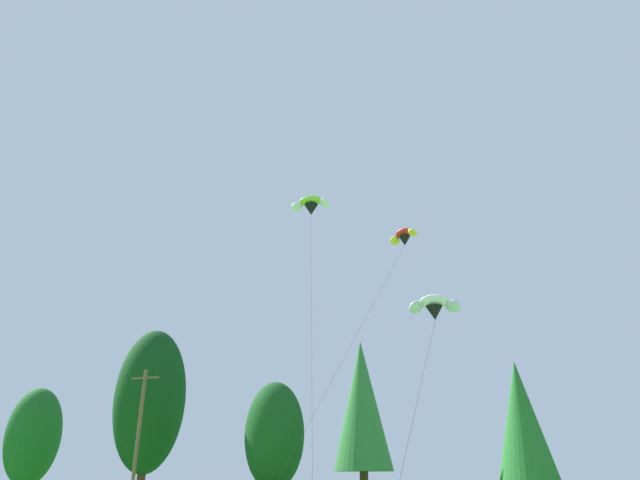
{
  "coord_description": "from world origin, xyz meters",
  "views": [
    {
      "loc": [
        5.84,
        1.73,
        2.7
      ],
      "look_at": [
        0.19,
        25.07,
        12.97
      ],
      "focal_mm": 31.85,
      "sensor_mm": 36.0,
      "label": 1
    }
  ],
  "objects_px": {
    "utility_pole": "(138,440)",
    "parafoil_kite_far_white": "(434,307)",
    "parafoil_kite_high_red_yellow": "(404,237)",
    "parafoil_kite_mid_lime_white": "(311,205)"
  },
  "relations": [
    {
      "from": "parafoil_kite_mid_lime_white",
      "to": "parafoil_kite_far_white",
      "type": "distance_m",
      "value": 15.12
    },
    {
      "from": "parafoil_kite_mid_lime_white",
      "to": "parafoil_kite_high_red_yellow",
      "type": "bearing_deg",
      "value": 20.54
    },
    {
      "from": "parafoil_kite_high_red_yellow",
      "to": "parafoil_kite_far_white",
      "type": "bearing_deg",
      "value": -73.05
    },
    {
      "from": "parafoil_kite_mid_lime_white",
      "to": "parafoil_kite_far_white",
      "type": "bearing_deg",
      "value": -25.9
    },
    {
      "from": "utility_pole",
      "to": "parafoil_kite_mid_lime_white",
      "type": "height_order",
      "value": "parafoil_kite_mid_lime_white"
    },
    {
      "from": "utility_pole",
      "to": "parafoil_kite_mid_lime_white",
      "type": "distance_m",
      "value": 22.08
    },
    {
      "from": "parafoil_kite_high_red_yellow",
      "to": "parafoil_kite_mid_lime_white",
      "type": "bearing_deg",
      "value": -159.46
    },
    {
      "from": "parafoil_kite_high_red_yellow",
      "to": "parafoil_kite_mid_lime_white",
      "type": "height_order",
      "value": "parafoil_kite_mid_lime_white"
    },
    {
      "from": "utility_pole",
      "to": "parafoil_kite_far_white",
      "type": "xyz_separation_m",
      "value": [
        21.19,
        -1.61,
        7.74
      ]
    },
    {
      "from": "parafoil_kite_high_red_yellow",
      "to": "parafoil_kite_far_white",
      "type": "distance_m",
      "value": 11.31
    }
  ]
}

